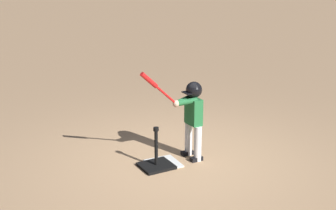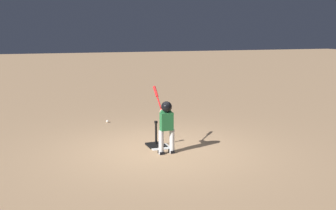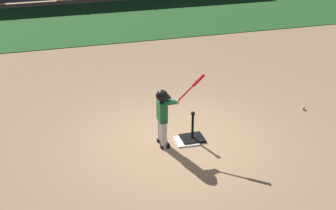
{
  "view_description": "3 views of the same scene",
  "coord_description": "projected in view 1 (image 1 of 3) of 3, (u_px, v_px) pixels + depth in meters",
  "views": [
    {
      "loc": [
        3.09,
        5.28,
        2.78
      ],
      "look_at": [
        0.02,
        -0.24,
        0.8
      ],
      "focal_mm": 50.0,
      "sensor_mm": 36.0,
      "label": 1
    },
    {
      "loc": [
        -7.98,
        2.73,
        2.57
      ],
      "look_at": [
        0.39,
        -0.33,
        0.93
      ],
      "focal_mm": 42.0,
      "sensor_mm": 36.0,
      "label": 2
    },
    {
      "loc": [
        -2.34,
        -7.56,
        4.61
      ],
      "look_at": [
        -0.16,
        0.02,
        0.79
      ],
      "focal_mm": 50.0,
      "sensor_mm": 36.0,
      "label": 3
    }
  ],
  "objects": [
    {
      "name": "ground_plane",
      "position": [
        177.0,
        163.0,
        6.67
      ],
      "size": [
        90.0,
        90.0,
        0.0
      ],
      "primitive_type": "plane",
      "color": "tan"
    },
    {
      "name": "home_plate",
      "position": [
        163.0,
        163.0,
        6.63
      ],
      "size": [
        0.46,
        0.46,
        0.02
      ],
      "primitive_type": "cube",
      "rotation": [
        0.0,
        0.0,
        -0.06
      ],
      "color": "white",
      "rests_on": "ground_plane"
    },
    {
      "name": "batting_tee",
      "position": [
        156.0,
        162.0,
        6.51
      ],
      "size": [
        0.45,
        0.4,
        0.59
      ],
      "color": "black",
      "rests_on": "ground_plane"
    },
    {
      "name": "batter_child",
      "position": [
        191.0,
        110.0,
        6.61
      ],
      "size": [
        0.95,
        0.36,
        1.38
      ],
      "color": "silver",
      "rests_on": "ground_plane"
    }
  ]
}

